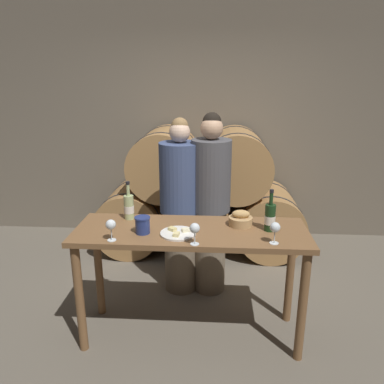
# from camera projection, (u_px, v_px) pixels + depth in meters

# --- Properties ---
(ground_plane) EXTENTS (10.00, 10.00, 0.00)m
(ground_plane) POSITION_uv_depth(u_px,v_px,m) (191.00, 333.00, 2.99)
(ground_plane) COLOR #665E51
(stone_wall_back) EXTENTS (10.00, 0.12, 3.20)m
(stone_wall_back) POSITION_uv_depth(u_px,v_px,m) (203.00, 107.00, 4.53)
(stone_wall_back) COLOR #706656
(stone_wall_back) RESTS_ON ground_plane
(barrel_stack) EXTENTS (2.32, 0.86, 1.42)m
(barrel_stack) POSITION_uv_depth(u_px,v_px,m) (200.00, 197.00, 4.30)
(barrel_stack) COLOR #A87A47
(barrel_stack) RESTS_ON ground_plane
(tasting_table) EXTENTS (1.70, 0.57, 0.90)m
(tasting_table) POSITION_uv_depth(u_px,v_px,m) (191.00, 247.00, 2.76)
(tasting_table) COLOR brown
(tasting_table) RESTS_ON ground_plane
(person_left) EXTENTS (0.37, 0.37, 1.63)m
(person_left) POSITION_uv_depth(u_px,v_px,m) (180.00, 208.00, 3.40)
(person_left) COLOR #756651
(person_left) RESTS_ON ground_plane
(person_right) EXTENTS (0.35, 0.35, 1.67)m
(person_right) POSITION_uv_depth(u_px,v_px,m) (211.00, 205.00, 3.37)
(person_right) COLOR #756651
(person_right) RESTS_ON ground_plane
(wine_bottle_red) EXTENTS (0.08, 0.08, 0.31)m
(wine_bottle_red) POSITION_uv_depth(u_px,v_px,m) (270.00, 217.00, 2.67)
(wine_bottle_red) COLOR #193819
(wine_bottle_red) RESTS_ON tasting_table
(wine_bottle_white) EXTENTS (0.08, 0.08, 0.30)m
(wine_bottle_white) POSITION_uv_depth(u_px,v_px,m) (129.00, 207.00, 2.90)
(wine_bottle_white) COLOR #ADBC7F
(wine_bottle_white) RESTS_ON tasting_table
(blue_crock) EXTENTS (0.11, 0.11, 0.12)m
(blue_crock) POSITION_uv_depth(u_px,v_px,m) (143.00, 224.00, 2.64)
(blue_crock) COLOR navy
(blue_crock) RESTS_ON tasting_table
(bread_basket) EXTENTS (0.18, 0.18, 0.12)m
(bread_basket) POSITION_uv_depth(u_px,v_px,m) (241.00, 219.00, 2.78)
(bread_basket) COLOR tan
(bread_basket) RESTS_ON tasting_table
(cheese_plate) EXTENTS (0.25, 0.25, 0.04)m
(cheese_plate) POSITION_uv_depth(u_px,v_px,m) (178.00, 233.00, 2.63)
(cheese_plate) COLOR white
(cheese_plate) RESTS_ON tasting_table
(wine_glass_far_left) EXTENTS (0.07, 0.07, 0.15)m
(wine_glass_far_left) POSITION_uv_depth(u_px,v_px,m) (111.00, 225.00, 2.51)
(wine_glass_far_left) COLOR white
(wine_glass_far_left) RESTS_ON tasting_table
(wine_glass_left) EXTENTS (0.07, 0.07, 0.15)m
(wine_glass_left) POSITION_uv_depth(u_px,v_px,m) (195.00, 229.00, 2.45)
(wine_glass_left) COLOR white
(wine_glass_left) RESTS_ON tasting_table
(wine_glass_center) EXTENTS (0.07, 0.07, 0.15)m
(wine_glass_center) POSITION_uv_depth(u_px,v_px,m) (275.00, 228.00, 2.46)
(wine_glass_center) COLOR white
(wine_glass_center) RESTS_ON tasting_table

